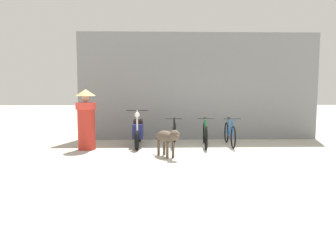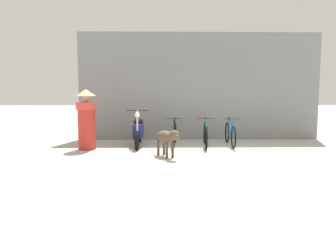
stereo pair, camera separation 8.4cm
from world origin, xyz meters
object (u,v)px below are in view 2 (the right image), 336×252
(bicycle_2, at_px, (230,134))
(bicycle_0, at_px, (175,134))
(motorcycle, at_px, (138,132))
(person_in_robes, at_px, (87,118))
(bicycle_1, at_px, (205,134))
(stray_dog, at_px, (167,137))

(bicycle_2, bearing_deg, bicycle_0, -92.89)
(motorcycle, bearing_deg, bicycle_2, 89.28)
(bicycle_0, height_order, person_in_robes, person_in_robes)
(bicycle_0, bearing_deg, person_in_robes, -69.49)
(motorcycle, bearing_deg, bicycle_1, 85.78)
(bicycle_0, relative_size, stray_dog, 1.47)
(bicycle_1, height_order, bicycle_2, bicycle_1)
(bicycle_1, bearing_deg, motorcycle, -88.03)
(bicycle_0, relative_size, motorcycle, 0.84)
(bicycle_0, distance_m, person_in_robes, 2.50)
(bicycle_1, xyz_separation_m, person_in_robes, (-3.22, -0.40, 0.49))
(bicycle_0, distance_m, bicycle_2, 1.58)
(person_in_robes, bearing_deg, motorcycle, -163.93)
(bicycle_2, distance_m, person_in_robes, 4.00)
(motorcycle, xyz_separation_m, stray_dog, (0.78, -1.62, 0.07))
(bicycle_1, distance_m, stray_dog, 1.87)
(bicycle_1, height_order, stray_dog, bicycle_1)
(stray_dog, xyz_separation_m, person_in_robes, (-2.12, 1.11, 0.36))
(bicycle_0, bearing_deg, stray_dog, -2.96)
(bicycle_1, height_order, motorcycle, motorcycle)
(bicycle_2, bearing_deg, bicycle_1, -78.56)
(bicycle_0, xyz_separation_m, motorcycle, (-1.03, -0.14, 0.07))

